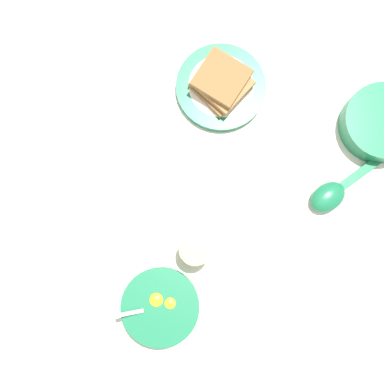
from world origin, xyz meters
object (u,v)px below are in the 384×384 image
egg_bowl (161,306)px  congee_bowl (381,123)px  toast_plate (221,87)px  drinking_cup (195,249)px  toast_sandwich (222,83)px  soup_spoon (333,193)px

egg_bowl → congee_bowl: size_ratio=0.96×
egg_bowl → toast_plate: egg_bowl is taller
congee_bowl → drinking_cup: drinking_cup is taller
toast_plate → toast_sandwich: toast_sandwich is taller
egg_bowl → congee_bowl: 0.57m
toast_sandwich → drinking_cup: size_ratio=2.05×
drinking_cup → congee_bowl: bearing=138.0°
drinking_cup → egg_bowl: bearing=-17.5°
soup_spoon → congee_bowl: congee_bowl is taller
egg_bowl → drinking_cup: size_ratio=2.34×
egg_bowl → toast_sandwich: size_ratio=1.14×
toast_plate → soup_spoon: 0.31m
soup_spoon → drinking_cup: size_ratio=2.41×
toast_sandwich → congee_bowl: toast_sandwich is taller
egg_bowl → drinking_cup: egg_bowl is taller
egg_bowl → toast_plate: (-0.46, 0.01, -0.02)m
toast_sandwich → drinking_cup: 0.34m
soup_spoon → congee_bowl: size_ratio=0.99×
congee_bowl → drinking_cup: size_ratio=2.44×
soup_spoon → toast_sandwich: bearing=-120.8°
toast_sandwich → congee_bowl: 0.33m
egg_bowl → soup_spoon: bearing=136.6°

